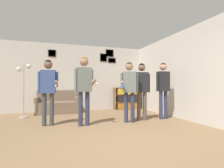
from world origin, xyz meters
TOP-DOWN VIEW (x-y plane):
  - ground_plane at (0.00, 0.00)m, footprint 20.00×20.00m
  - wall_back at (0.00, 4.60)m, footprint 7.62×0.08m
  - wall_right at (2.64, 2.28)m, footprint 0.06×6.97m
  - couch at (-0.99, 4.17)m, footprint 1.54×0.80m
  - bookshelf at (1.92, 4.38)m, footprint 1.17×0.30m
  - floor_lamp at (-2.03, 3.48)m, footprint 0.44×0.28m
  - person_player_foreground_left at (-1.24, 2.04)m, footprint 0.50×0.48m
  - person_player_foreground_center at (-0.37, 1.75)m, footprint 0.54×0.45m
  - person_watcher_holding_cup at (0.89, 1.79)m, footprint 0.57×0.38m
  - person_spectator_near_bookshelf at (1.37, 1.95)m, footprint 0.49×0.25m
  - person_spectator_far_right at (2.09, 1.94)m, footprint 0.50×0.22m
  - drinking_cup at (1.68, 4.38)m, footprint 0.08×0.08m

SIDE VIEW (x-z plane):
  - ground_plane at x=0.00m, z-range 0.00..0.00m
  - couch at x=-0.99m, z-range -0.14..0.70m
  - bookshelf at x=1.92m, z-range 0.00..0.93m
  - drinking_cup at x=1.68m, z-range 0.94..1.03m
  - person_watcher_holding_cup at x=0.89m, z-range 0.19..1.86m
  - person_spectator_near_bookshelf at x=1.37m, z-range 0.19..1.87m
  - person_player_foreground_left at x=-1.24m, z-range 0.19..1.87m
  - person_spectator_far_right at x=2.09m, z-range 0.20..1.93m
  - person_player_foreground_center at x=-0.37m, z-range 0.21..1.97m
  - floor_lamp at x=-2.03m, z-range 0.32..2.04m
  - wall_right at x=2.64m, z-range 0.00..2.70m
  - wall_back at x=0.00m, z-range 0.01..2.71m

